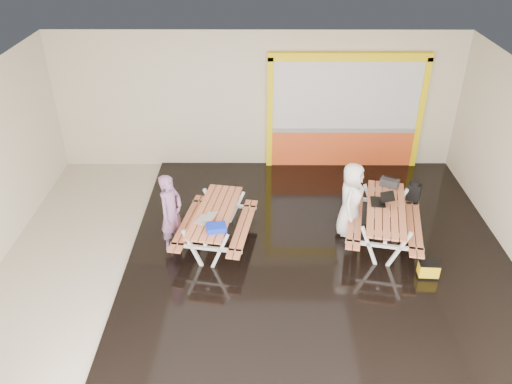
{
  "coord_description": "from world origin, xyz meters",
  "views": [
    {
      "loc": [
        0.04,
        -8.0,
        6.33
      ],
      "look_at": [
        0.0,
        0.9,
        1.0
      ],
      "focal_mm": 35.91,
      "sensor_mm": 36.0,
      "label": 1
    }
  ],
  "objects_px": {
    "person_left": "(171,213)",
    "laptop_left": "(206,218)",
    "picnic_table_right": "(385,216)",
    "blue_pouch": "(216,228)",
    "person_right": "(351,199)",
    "dark_case": "(358,233)",
    "fluke_bag": "(428,269)",
    "laptop_right": "(381,200)",
    "toolbox": "(390,183)",
    "backpack": "(414,191)",
    "picnic_table_left": "(215,219)"
  },
  "relations": [
    {
      "from": "backpack",
      "to": "fluke_bag",
      "type": "height_order",
      "value": "backpack"
    },
    {
      "from": "dark_case",
      "to": "fluke_bag",
      "type": "bearing_deg",
      "value": -49.82
    },
    {
      "from": "picnic_table_left",
      "to": "backpack",
      "type": "xyz_separation_m",
      "value": [
        4.16,
        0.85,
        0.16
      ]
    },
    {
      "from": "laptop_right",
      "to": "fluke_bag",
      "type": "relative_size",
      "value": 1.24
    },
    {
      "from": "picnic_table_right",
      "to": "blue_pouch",
      "type": "xyz_separation_m",
      "value": [
        -3.33,
        -0.74,
        0.22
      ]
    },
    {
      "from": "picnic_table_left",
      "to": "backpack",
      "type": "distance_m",
      "value": 4.25
    },
    {
      "from": "laptop_left",
      "to": "laptop_right",
      "type": "xyz_separation_m",
      "value": [
        3.49,
        0.62,
        0.04
      ]
    },
    {
      "from": "person_left",
      "to": "laptop_right",
      "type": "xyz_separation_m",
      "value": [
        4.19,
        0.4,
        0.06
      ]
    },
    {
      "from": "person_left",
      "to": "fluke_bag",
      "type": "xyz_separation_m",
      "value": [
        4.88,
        -0.93,
        -0.64
      ]
    },
    {
      "from": "person_left",
      "to": "blue_pouch",
      "type": "relative_size",
      "value": 4.48
    },
    {
      "from": "picnic_table_left",
      "to": "blue_pouch",
      "type": "bearing_deg",
      "value": -83.6
    },
    {
      "from": "picnic_table_left",
      "to": "fluke_bag",
      "type": "bearing_deg",
      "value": -14.58
    },
    {
      "from": "picnic_table_right",
      "to": "laptop_right",
      "type": "height_order",
      "value": "laptop_right"
    },
    {
      "from": "picnic_table_right",
      "to": "person_right",
      "type": "height_order",
      "value": "person_right"
    },
    {
      "from": "picnic_table_left",
      "to": "fluke_bag",
      "type": "height_order",
      "value": "picnic_table_left"
    },
    {
      "from": "blue_pouch",
      "to": "toolbox",
      "type": "height_order",
      "value": "toolbox"
    },
    {
      "from": "fluke_bag",
      "to": "toolbox",
      "type": "bearing_deg",
      "value": 100.89
    },
    {
      "from": "person_left",
      "to": "laptop_left",
      "type": "relative_size",
      "value": 3.5
    },
    {
      "from": "person_right",
      "to": "blue_pouch",
      "type": "xyz_separation_m",
      "value": [
        -2.66,
        -0.98,
        -0.02
      ]
    },
    {
      "from": "laptop_left",
      "to": "toolbox",
      "type": "xyz_separation_m",
      "value": [
        3.79,
        1.28,
        0.07
      ]
    },
    {
      "from": "person_right",
      "to": "person_left",
      "type": "bearing_deg",
      "value": 117.53
    },
    {
      "from": "person_left",
      "to": "picnic_table_left",
      "type": "bearing_deg",
      "value": -55.94
    },
    {
      "from": "picnic_table_right",
      "to": "laptop_right",
      "type": "distance_m",
      "value": 0.33
    },
    {
      "from": "backpack",
      "to": "toolbox",
      "type": "bearing_deg",
      "value": 170.11
    },
    {
      "from": "picnic_table_right",
      "to": "picnic_table_left",
      "type": "bearing_deg",
      "value": -178.56
    },
    {
      "from": "laptop_left",
      "to": "picnic_table_right",
      "type": "bearing_deg",
      "value": 6.83
    },
    {
      "from": "person_right",
      "to": "backpack",
      "type": "xyz_separation_m",
      "value": [
        1.43,
        0.52,
        -0.11
      ]
    },
    {
      "from": "picnic_table_right",
      "to": "toolbox",
      "type": "distance_m",
      "value": 0.93
    },
    {
      "from": "laptop_right",
      "to": "backpack",
      "type": "xyz_separation_m",
      "value": [
        0.83,
        0.57,
        -0.13
      ]
    },
    {
      "from": "blue_pouch",
      "to": "dark_case",
      "type": "distance_m",
      "value": 3.09
    },
    {
      "from": "person_right",
      "to": "toolbox",
      "type": "xyz_separation_m",
      "value": [
        0.91,
        0.61,
        0.05
      ]
    },
    {
      "from": "picnic_table_right",
      "to": "dark_case",
      "type": "distance_m",
      "value": 0.71
    },
    {
      "from": "picnic_table_right",
      "to": "laptop_right",
      "type": "relative_size",
      "value": 4.81
    },
    {
      "from": "laptop_right",
      "to": "dark_case",
      "type": "bearing_deg",
      "value": -173.56
    },
    {
      "from": "laptop_left",
      "to": "blue_pouch",
      "type": "bearing_deg",
      "value": -54.35
    },
    {
      "from": "person_left",
      "to": "laptop_left",
      "type": "height_order",
      "value": "person_left"
    },
    {
      "from": "blue_pouch",
      "to": "backpack",
      "type": "distance_m",
      "value": 4.36
    },
    {
      "from": "dark_case",
      "to": "fluke_bag",
      "type": "xyz_separation_m",
      "value": [
        1.08,
        -1.28,
        0.08
      ]
    },
    {
      "from": "person_left",
      "to": "laptop_right",
      "type": "height_order",
      "value": "person_left"
    },
    {
      "from": "person_right",
      "to": "dark_case",
      "type": "distance_m",
      "value": 0.79
    },
    {
      "from": "dark_case",
      "to": "picnic_table_left",
      "type": "bearing_deg",
      "value": -175.46
    },
    {
      "from": "picnic_table_left",
      "to": "laptop_left",
      "type": "xyz_separation_m",
      "value": [
        -0.15,
        -0.34,
        0.24
      ]
    },
    {
      "from": "person_right",
      "to": "toolbox",
      "type": "bearing_deg",
      "value": -35.81
    },
    {
      "from": "picnic_table_right",
      "to": "dark_case",
      "type": "relative_size",
      "value": 5.63
    },
    {
      "from": "picnic_table_left",
      "to": "laptop_left",
      "type": "bearing_deg",
      "value": -113.98
    },
    {
      "from": "person_left",
      "to": "toolbox",
      "type": "distance_m",
      "value": 4.62
    },
    {
      "from": "person_right",
      "to": "laptop_right",
      "type": "distance_m",
      "value": 0.6
    },
    {
      "from": "dark_case",
      "to": "person_right",
      "type": "bearing_deg",
      "value": 155.28
    },
    {
      "from": "blue_pouch",
      "to": "picnic_table_right",
      "type": "bearing_deg",
      "value": 12.52
    },
    {
      "from": "laptop_left",
      "to": "toolbox",
      "type": "height_order",
      "value": "toolbox"
    }
  ]
}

